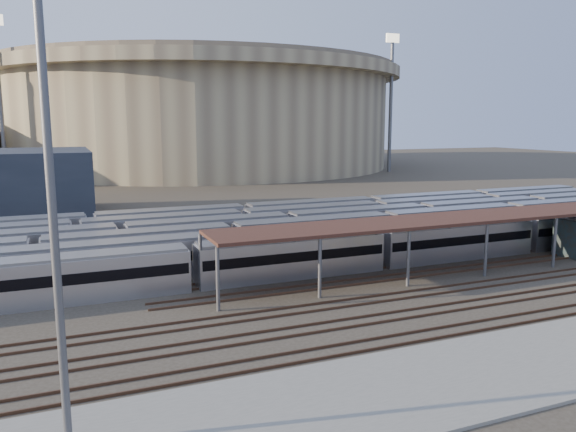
{
  "coord_description": "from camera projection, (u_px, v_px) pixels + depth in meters",
  "views": [
    {
      "loc": [
        -18.75,
        -38.73,
        14.31
      ],
      "look_at": [
        2.17,
        12.0,
        5.04
      ],
      "focal_mm": 35.0,
      "sensor_mm": 36.0,
      "label": 1
    }
  ],
  "objects": [
    {
      "name": "subway_trains",
      "position": [
        238.0,
        238.0,
        60.92
      ],
      "size": [
        126.24,
        23.9,
        3.6
      ],
      "color": "#B7B6BC",
      "rests_on": "ground"
    },
    {
      "name": "floodlight_3",
      "position": [
        81.0,
        102.0,
        183.38
      ],
      "size": [
        4.0,
        1.0,
        38.4
      ],
      "color": "#5A5B5F",
      "rests_on": "ground"
    },
    {
      "name": "inspection_shed",
      "position": [
        502.0,
        216.0,
        55.82
      ],
      "size": [
        60.3,
        6.0,
        5.3
      ],
      "color": "#5A5B5F",
      "rests_on": "ground"
    },
    {
      "name": "floodlight_2",
      "position": [
        391.0,
        99.0,
        158.76
      ],
      "size": [
        4.0,
        1.0,
        38.4
      ],
      "color": "#5A5B5F",
      "rests_on": "ground"
    },
    {
      "name": "stadium",
      "position": [
        201.0,
        115.0,
        179.01
      ],
      "size": [
        124.0,
        124.0,
        32.5
      ],
      "color": "tan",
      "rests_on": "ground"
    },
    {
      "name": "ground",
      "position": [
        320.0,
        303.0,
        44.74
      ],
      "size": [
        420.0,
        420.0,
        0.0
      ],
      "primitive_type": "plane",
      "color": "#383026",
      "rests_on": "ground"
    },
    {
      "name": "apron",
      "position": [
        358.0,
        398.0,
        29.17
      ],
      "size": [
        50.0,
        9.0,
        0.2
      ],
      "primitive_type": "cube",
      "color": "gray",
      "rests_on": "ground"
    },
    {
      "name": "empty_tracks",
      "position": [
        350.0,
        322.0,
        40.16
      ],
      "size": [
        170.0,
        9.62,
        0.18
      ],
      "color": "#4C3323",
      "rests_on": "ground"
    },
    {
      "name": "floodlight_0",
      "position": [
        0.0,
        94.0,
        130.29
      ],
      "size": [
        4.0,
        1.0,
        38.4
      ],
      "color": "#5A5B5F",
      "rests_on": "ground"
    },
    {
      "name": "yard_light_pole",
      "position": [
        51.0,
        191.0,
        22.86
      ],
      "size": [
        0.82,
        0.36,
        22.45
      ],
      "color": "#5A5B5F",
      "rests_on": "apron"
    }
  ]
}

